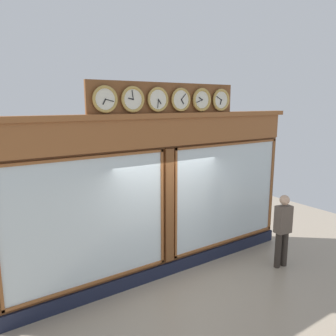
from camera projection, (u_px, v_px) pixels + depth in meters
The scene contains 2 objects.
shop_facade at pixel (165, 194), 7.09m from camera, with size 6.91×0.42×4.08m.
pedestrian at pixel (283, 228), 7.52m from camera, with size 0.39×0.27×1.69m.
Camera 1 is at (3.80, 5.57, 3.69)m, focal length 35.83 mm.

